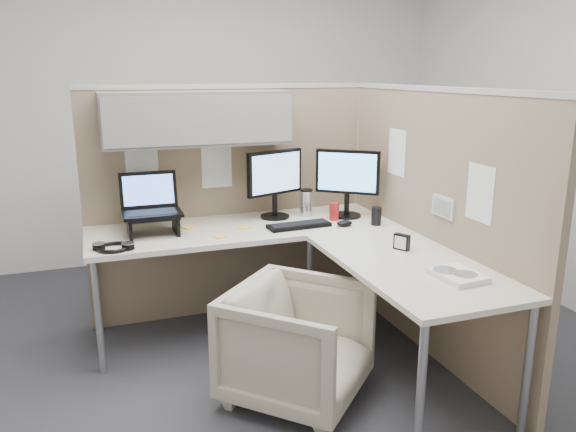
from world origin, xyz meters
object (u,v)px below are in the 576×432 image
object	(u,v)px
monitor_left	(275,179)
keyboard	(299,225)
desk	(299,247)
office_chair	(298,338)

from	to	relation	value
monitor_left	keyboard	xyz separation A→B (m)	(0.07, -0.29, -0.26)
desk	keyboard	size ratio (longest dim) A/B	4.85
desk	monitor_left	xyz separation A→B (m)	(0.03, 0.55, 0.32)
office_chair	keyboard	xyz separation A→B (m)	(0.29, 0.75, 0.40)
desk	keyboard	xyz separation A→B (m)	(0.10, 0.26, 0.05)
desk	office_chair	xyz separation A→B (m)	(-0.19, -0.48, -0.34)
office_chair	monitor_left	size ratio (longest dim) A/B	1.48
desk	keyboard	world-z (taller)	keyboard
monitor_left	keyboard	bearing A→B (deg)	-96.21
desk	keyboard	distance (m)	0.29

